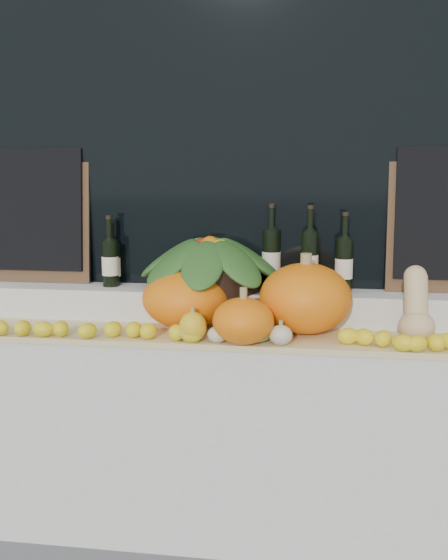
{
  "coord_description": "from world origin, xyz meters",
  "views": [
    {
      "loc": [
        0.35,
        -1.02,
        1.56
      ],
      "look_at": [
        0.0,
        1.45,
        1.12
      ],
      "focal_mm": 40.0,
      "sensor_mm": 36.0,
      "label": 1
    }
  ],
  "objects_px": {
    "pumpkin_right": "(305,298)",
    "produce_bowl": "(210,263)",
    "wine_bottle_tall": "(271,258)",
    "pumpkin_left": "(186,298)",
    "butternut_squash": "(416,309)"
  },
  "relations": [
    {
      "from": "pumpkin_right",
      "to": "produce_bowl",
      "type": "relative_size",
      "value": 0.55
    },
    {
      "from": "produce_bowl",
      "to": "pumpkin_left",
      "type": "bearing_deg",
      "value": -116.19
    },
    {
      "from": "produce_bowl",
      "to": "wine_bottle_tall",
      "type": "bearing_deg",
      "value": 18.0
    },
    {
      "from": "butternut_squash",
      "to": "pumpkin_left",
      "type": "bearing_deg",
      "value": 174.63
    },
    {
      "from": "pumpkin_right",
      "to": "pumpkin_left",
      "type": "bearing_deg",
      "value": 177.16
    },
    {
      "from": "pumpkin_left",
      "to": "wine_bottle_tall",
      "type": "bearing_deg",
      "value": 35.61
    },
    {
      "from": "butternut_squash",
      "to": "produce_bowl",
      "type": "relative_size",
      "value": 0.43
    },
    {
      "from": "produce_bowl",
      "to": "wine_bottle_tall",
      "type": "distance_m",
      "value": 0.28
    },
    {
      "from": "produce_bowl",
      "to": "butternut_squash",
      "type": "bearing_deg",
      "value": -16.17
    },
    {
      "from": "pumpkin_left",
      "to": "wine_bottle_tall",
      "type": "height_order",
      "value": "wine_bottle_tall"
    },
    {
      "from": "butternut_squash",
      "to": "wine_bottle_tall",
      "type": "relative_size",
      "value": 0.77
    },
    {
      "from": "wine_bottle_tall",
      "to": "produce_bowl",
      "type": "bearing_deg",
      "value": -162.0
    },
    {
      "from": "pumpkin_left",
      "to": "butternut_squash",
      "type": "relative_size",
      "value": 1.28
    },
    {
      "from": "produce_bowl",
      "to": "wine_bottle_tall",
      "type": "height_order",
      "value": "wine_bottle_tall"
    },
    {
      "from": "pumpkin_right",
      "to": "produce_bowl",
      "type": "height_order",
      "value": "produce_bowl"
    }
  ]
}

